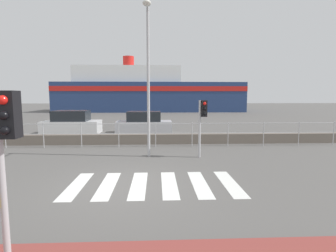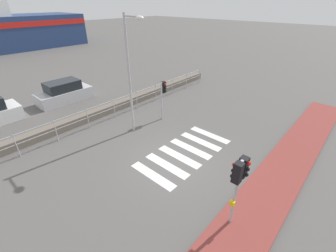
% 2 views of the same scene
% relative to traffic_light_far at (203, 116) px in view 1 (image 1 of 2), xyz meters
% --- Properties ---
extents(ground_plane, '(160.00, 160.00, 0.00)m').
position_rel_traffic_light_far_xyz_m(ground_plane, '(-2.90, -3.33, -1.77)').
color(ground_plane, '#565451').
extents(crosswalk, '(4.95, 2.40, 0.01)m').
position_rel_traffic_light_far_xyz_m(crosswalk, '(-2.00, -3.33, -1.77)').
color(crosswalk, silver).
rests_on(crosswalk, ground_plane).
extents(seawall, '(22.84, 0.55, 0.53)m').
position_rel_traffic_light_far_xyz_m(seawall, '(-2.90, 3.28, -1.50)').
color(seawall, '#6B6056').
rests_on(seawall, ground_plane).
extents(harbor_fence, '(20.59, 0.04, 1.25)m').
position_rel_traffic_light_far_xyz_m(harbor_fence, '(-2.90, 2.41, -0.95)').
color(harbor_fence, '#B2B2B5').
rests_on(harbor_fence, ground_plane).
extents(traffic_light_far, '(0.34, 0.32, 2.41)m').
position_rel_traffic_light_far_xyz_m(traffic_light_far, '(0.00, 0.00, 0.00)').
color(traffic_light_far, '#B2B2B5').
rests_on(traffic_light_far, ground_plane).
extents(streetlamp, '(0.32, 1.31, 6.15)m').
position_rel_traffic_light_far_xyz_m(streetlamp, '(-2.25, 0.01, 2.05)').
color(streetlamp, '#B2B2B5').
rests_on(streetlamp, ground_plane).
extents(ferry_boat, '(30.00, 9.01, 9.03)m').
position_rel_traffic_light_far_xyz_m(ferry_boat, '(-3.62, 33.72, 1.29)').
color(ferry_boat, navy).
rests_on(ferry_boat, ground_plane).
extents(parked_car_white, '(3.83, 1.79, 1.58)m').
position_rel_traffic_light_far_xyz_m(parked_car_white, '(-7.78, 7.46, -1.10)').
color(parked_car_white, silver).
rests_on(parked_car_white, ground_plane).
extents(parked_car_silver, '(3.82, 1.70, 1.50)m').
position_rel_traffic_light_far_xyz_m(parked_car_silver, '(-2.78, 7.46, -1.13)').
color(parked_car_silver, '#BCBCC1').
rests_on(parked_car_silver, ground_plane).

